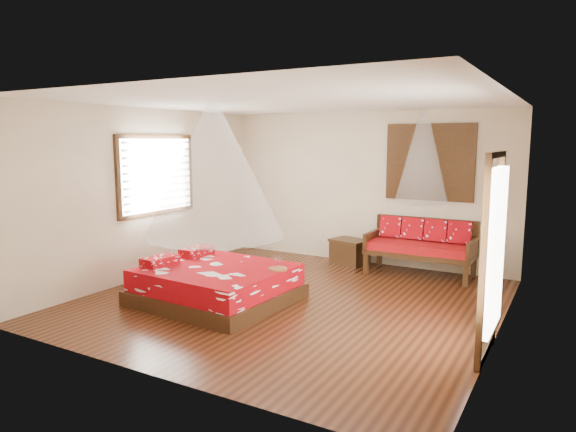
# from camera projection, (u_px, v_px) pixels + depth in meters

# --- Properties ---
(room) EXTENTS (5.54, 5.54, 2.84)m
(room) POSITION_uv_depth(u_px,v_px,m) (292.00, 204.00, 7.15)
(room) COLOR black
(room) RESTS_ON ground
(bed) EXTENTS (2.10, 1.92, 0.63)m
(bed) POSITION_uv_depth(u_px,v_px,m) (216.00, 284.00, 7.30)
(bed) COLOR black
(bed) RESTS_ON floor
(daybed) EXTENTS (1.77, 0.79, 0.94)m
(daybed) POSITION_uv_depth(u_px,v_px,m) (421.00, 244.00, 8.74)
(daybed) COLOR black
(daybed) RESTS_ON floor
(storage_chest) EXTENTS (0.78, 0.65, 0.47)m
(storage_chest) POSITION_uv_depth(u_px,v_px,m) (350.00, 252.00, 9.49)
(storage_chest) COLOR black
(storage_chest) RESTS_ON floor
(shutter_panel) EXTENTS (1.52, 0.06, 1.32)m
(shutter_panel) POSITION_uv_depth(u_px,v_px,m) (430.00, 162.00, 8.83)
(shutter_panel) COLOR black
(shutter_panel) RESTS_ON wall_back
(window_left) EXTENTS (0.10, 1.74, 1.34)m
(window_left) POSITION_uv_depth(u_px,v_px,m) (157.00, 175.00, 8.61)
(window_left) COLOR black
(window_left) RESTS_ON wall_left
(glazed_door) EXTENTS (0.08, 1.02, 2.16)m
(glazed_door) POSITION_uv_depth(u_px,v_px,m) (490.00, 257.00, 5.35)
(glazed_door) COLOR black
(glazed_door) RESTS_ON floor
(wine_tray) EXTENTS (0.26, 0.26, 0.21)m
(wine_tray) POSITION_uv_depth(u_px,v_px,m) (278.00, 266.00, 7.07)
(wine_tray) COLOR brown
(wine_tray) RESTS_ON bed
(mosquito_net_main) EXTENTS (1.94, 1.94, 1.80)m
(mosquito_net_main) POSITION_uv_depth(u_px,v_px,m) (214.00, 171.00, 7.06)
(mosquito_net_main) COLOR white
(mosquito_net_main) RESTS_ON ceiling
(mosquito_net_daybed) EXTENTS (0.87, 0.87, 1.50)m
(mosquito_net_daybed) POSITION_uv_depth(u_px,v_px,m) (422.00, 157.00, 8.41)
(mosquito_net_daybed) COLOR white
(mosquito_net_daybed) RESTS_ON ceiling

